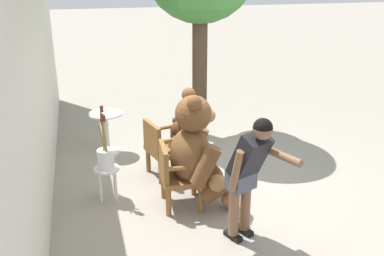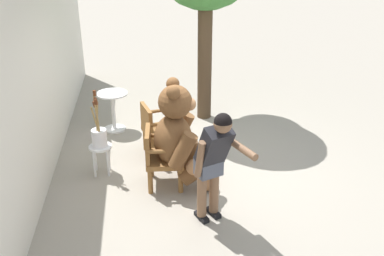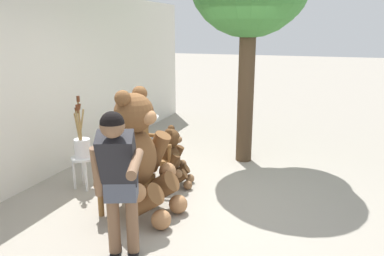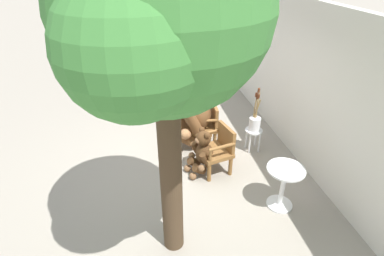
{
  "view_description": "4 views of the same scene",
  "coord_description": "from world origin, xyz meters",
  "px_view_note": "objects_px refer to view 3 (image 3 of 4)",
  "views": [
    {
      "loc": [
        -5.3,
        1.83,
        2.95
      ],
      "look_at": [
        -0.03,
        0.4,
        0.91
      ],
      "focal_mm": 40.0,
      "sensor_mm": 36.0,
      "label": 1
    },
    {
      "loc": [
        -5.76,
        0.95,
        3.33
      ],
      "look_at": [
        -0.21,
        0.24,
        0.75
      ],
      "focal_mm": 40.0,
      "sensor_mm": 36.0,
      "label": 2
    },
    {
      "loc": [
        -4.15,
        -1.6,
        2.18
      ],
      "look_at": [
        0.3,
        0.07,
        0.93
      ],
      "focal_mm": 35.0,
      "sensor_mm": 36.0,
      "label": 3
    },
    {
      "loc": [
        4.66,
        -0.54,
        3.43
      ],
      "look_at": [
        -0.17,
        0.38,
        0.56
      ],
      "focal_mm": 28.0,
      "sensor_mm": 36.0,
      "label": 4
    }
  ],
  "objects_px": {
    "person_visitor": "(119,175)",
    "round_side_table": "(143,131)",
    "wooden_chair_left": "(121,175)",
    "brush_bucket": "(82,145)",
    "teddy_bear_large": "(139,155)",
    "white_stool": "(84,164)",
    "wooden_chair_right": "(154,153)",
    "teddy_bear_small": "(173,157)"
  },
  "relations": [
    {
      "from": "round_side_table",
      "to": "wooden_chair_right",
      "type": "bearing_deg",
      "value": -145.12
    },
    {
      "from": "wooden_chair_left",
      "to": "white_stool",
      "type": "height_order",
      "value": "wooden_chair_left"
    },
    {
      "from": "teddy_bear_large",
      "to": "brush_bucket",
      "type": "bearing_deg",
      "value": 69.37
    },
    {
      "from": "wooden_chair_left",
      "to": "wooden_chair_right",
      "type": "height_order",
      "value": "same"
    },
    {
      "from": "white_stool",
      "to": "round_side_table",
      "type": "height_order",
      "value": "round_side_table"
    },
    {
      "from": "wooden_chair_right",
      "to": "teddy_bear_small",
      "type": "relative_size",
      "value": 0.98
    },
    {
      "from": "wooden_chair_left",
      "to": "person_visitor",
      "type": "height_order",
      "value": "person_visitor"
    },
    {
      "from": "person_visitor",
      "to": "white_stool",
      "type": "xyz_separation_m",
      "value": [
        1.38,
        1.44,
        -0.56
      ]
    },
    {
      "from": "teddy_bear_large",
      "to": "person_visitor",
      "type": "distance_m",
      "value": 1.01
    },
    {
      "from": "wooden_chair_left",
      "to": "wooden_chair_right",
      "type": "xyz_separation_m",
      "value": [
        0.91,
        -0.0,
        0.0
      ]
    },
    {
      "from": "person_visitor",
      "to": "round_side_table",
      "type": "distance_m",
      "value": 3.25
    },
    {
      "from": "person_visitor",
      "to": "round_side_table",
      "type": "xyz_separation_m",
      "value": [
        2.93,
        1.32,
        -0.47
      ]
    },
    {
      "from": "wooden_chair_left",
      "to": "person_visitor",
      "type": "distance_m",
      "value": 1.21
    },
    {
      "from": "teddy_bear_small",
      "to": "person_visitor",
      "type": "xyz_separation_m",
      "value": [
        -1.89,
        -0.29,
        0.48
      ]
    },
    {
      "from": "teddy_bear_large",
      "to": "white_stool",
      "type": "height_order",
      "value": "teddy_bear_large"
    },
    {
      "from": "wooden_chair_left",
      "to": "teddy_bear_small",
      "type": "distance_m",
      "value": 0.98
    },
    {
      "from": "teddy_bear_large",
      "to": "brush_bucket",
      "type": "distance_m",
      "value": 1.21
    },
    {
      "from": "teddy_bear_small",
      "to": "white_stool",
      "type": "distance_m",
      "value": 1.26
    },
    {
      "from": "person_visitor",
      "to": "white_stool",
      "type": "bearing_deg",
      "value": 46.29
    },
    {
      "from": "brush_bucket",
      "to": "white_stool",
      "type": "bearing_deg",
      "value": -9.92
    },
    {
      "from": "brush_bucket",
      "to": "round_side_table",
      "type": "distance_m",
      "value": 1.57
    },
    {
      "from": "person_visitor",
      "to": "wooden_chair_left",
      "type": "bearing_deg",
      "value": 31.05
    },
    {
      "from": "wooden_chair_left",
      "to": "teddy_bear_small",
      "type": "relative_size",
      "value": 0.98
    },
    {
      "from": "wooden_chair_right",
      "to": "wooden_chair_left",
      "type": "bearing_deg",
      "value": 179.9
    },
    {
      "from": "wooden_chair_left",
      "to": "wooden_chair_right",
      "type": "bearing_deg",
      "value": -0.1
    },
    {
      "from": "person_visitor",
      "to": "round_side_table",
      "type": "relative_size",
      "value": 2.14
    },
    {
      "from": "teddy_bear_large",
      "to": "brush_bucket",
      "type": "height_order",
      "value": "teddy_bear_large"
    },
    {
      "from": "teddy_bear_small",
      "to": "white_stool",
      "type": "bearing_deg",
      "value": 114.13
    },
    {
      "from": "brush_bucket",
      "to": "person_visitor",
      "type": "bearing_deg",
      "value": -133.63
    },
    {
      "from": "wooden_chair_left",
      "to": "round_side_table",
      "type": "height_order",
      "value": "wooden_chair_left"
    },
    {
      "from": "teddy_bear_large",
      "to": "teddy_bear_small",
      "type": "bearing_deg",
      "value": -1.38
    },
    {
      "from": "white_stool",
      "to": "brush_bucket",
      "type": "relative_size",
      "value": 0.53
    },
    {
      "from": "wooden_chair_left",
      "to": "teddy_bear_large",
      "type": "bearing_deg",
      "value": -92.16
    },
    {
      "from": "teddy_bear_small",
      "to": "brush_bucket",
      "type": "xyz_separation_m",
      "value": [
        -0.52,
        1.15,
        0.21
      ]
    },
    {
      "from": "teddy_bear_large",
      "to": "white_stool",
      "type": "relative_size",
      "value": 3.37
    },
    {
      "from": "brush_bucket",
      "to": "teddy_bear_large",
      "type": "bearing_deg",
      "value": -110.63
    },
    {
      "from": "teddy_bear_large",
      "to": "brush_bucket",
      "type": "relative_size",
      "value": 1.79
    },
    {
      "from": "teddy_bear_large",
      "to": "teddy_bear_small",
      "type": "relative_size",
      "value": 1.77
    },
    {
      "from": "white_stool",
      "to": "wooden_chair_right",
      "type": "bearing_deg",
      "value": -60.46
    },
    {
      "from": "wooden_chair_right",
      "to": "person_visitor",
      "type": "height_order",
      "value": "person_visitor"
    },
    {
      "from": "wooden_chair_left",
      "to": "teddy_bear_small",
      "type": "bearing_deg",
      "value": -17.11
    },
    {
      "from": "wooden_chair_left",
      "to": "round_side_table",
      "type": "xyz_separation_m",
      "value": [
        1.97,
        0.74,
        -0.01
      ]
    }
  ]
}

